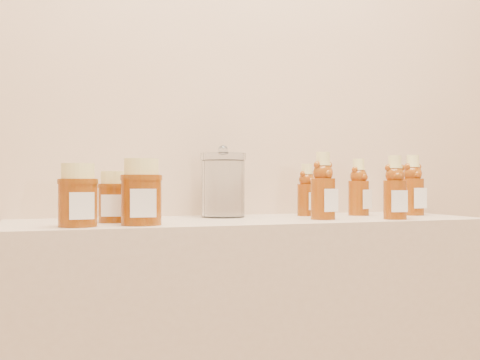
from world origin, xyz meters
name	(u,v)px	position (x,y,z in m)	size (l,w,h in m)	color
wall_back	(226,59)	(0.00, 1.75, 1.35)	(3.50, 0.02, 2.70)	tan
bear_bottle_back_left	(307,186)	(0.20, 1.63, 0.98)	(0.06, 0.06, 0.16)	#6A2C08
bear_bottle_back_mid	(359,183)	(0.35, 1.60, 0.99)	(0.06, 0.06, 0.18)	#6A2C08
bear_bottle_back_right	(413,181)	(0.50, 1.56, 1.00)	(0.07, 0.07, 0.19)	#6A2C08
bear_bottle_front_left	(323,181)	(0.17, 1.48, 1.00)	(0.07, 0.07, 0.19)	#6A2C08
bear_bottle_front_right	(395,183)	(0.35, 1.42, 0.99)	(0.06, 0.06, 0.18)	#6A2C08
honey_jar_left	(78,195)	(-0.44, 1.43, 0.97)	(0.09, 0.09, 0.13)	#6A2C08
honey_jar_back	(114,197)	(-0.35, 1.54, 0.96)	(0.08, 0.08, 0.12)	#6A2C08
honey_jar_front	(141,192)	(-0.30, 1.44, 0.97)	(0.09, 0.09, 0.15)	#6A2C08
glass_canister	(223,182)	(-0.04, 1.65, 0.99)	(0.12, 0.12, 0.19)	white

